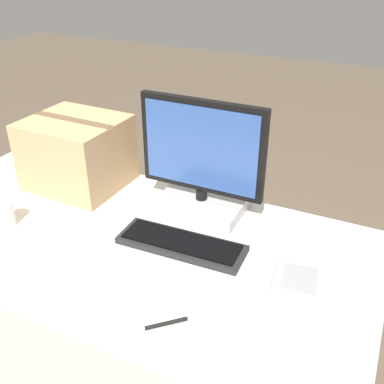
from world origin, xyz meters
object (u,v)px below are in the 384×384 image
at_px(pen_marker, 166,323).
at_px(cardboard_box, 77,153).
at_px(keyboard, 181,244).
at_px(desk_phone, 285,281).
at_px(spoon, 22,258).
at_px(monitor, 202,172).
at_px(paper_cup_right, 5,214).

bearing_deg(pen_marker, cardboard_box, 98.90).
distance_m(keyboard, desk_phone, 0.39).
relative_size(spoon, cardboard_box, 0.43).
bearing_deg(keyboard, cardboard_box, 157.33).
height_order(desk_phone, cardboard_box, cardboard_box).
relative_size(monitor, desk_phone, 2.10).
bearing_deg(monitor, spoon, -127.27).
relative_size(desk_phone, paper_cup_right, 2.45).
bearing_deg(keyboard, desk_phone, -10.06).
height_order(spoon, cardboard_box, cardboard_box).
distance_m(cardboard_box, pen_marker, 0.94).
xyz_separation_m(monitor, spoon, (-0.41, -0.54, -0.17)).
xyz_separation_m(cardboard_box, pen_marker, (0.73, -0.57, -0.14)).
xyz_separation_m(keyboard, spoon, (-0.45, -0.29, -0.01)).
height_order(monitor, paper_cup_right, monitor).
bearing_deg(pen_marker, keyboard, 66.78).
bearing_deg(paper_cup_right, monitor, 34.28).
relative_size(paper_cup_right, pen_marker, 0.98).
distance_m(desk_phone, cardboard_box, 1.03).
relative_size(paper_cup_right, cardboard_box, 0.24).
xyz_separation_m(spoon, cardboard_box, (-0.15, 0.52, 0.14)).
bearing_deg(pen_marker, paper_cup_right, 123.67).
distance_m(monitor, cardboard_box, 0.57).
relative_size(keyboard, desk_phone, 1.96).
height_order(monitor, desk_phone, monitor).
xyz_separation_m(monitor, pen_marker, (0.17, -0.59, -0.16)).
bearing_deg(desk_phone, spoon, -171.80).
height_order(monitor, pen_marker, monitor).
bearing_deg(desk_phone, paper_cup_right, 178.38).
relative_size(monitor, paper_cup_right, 5.15).
bearing_deg(paper_cup_right, keyboard, 13.94).
xyz_separation_m(spoon, pen_marker, (0.58, -0.05, 0.00)).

